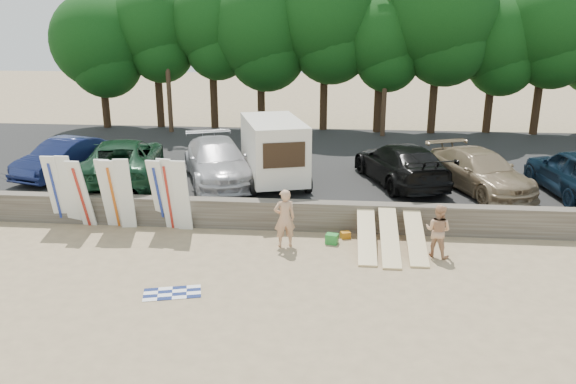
# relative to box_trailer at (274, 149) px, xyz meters

# --- Properties ---
(ground) EXTENTS (120.00, 120.00, 0.00)m
(ground) POSITION_rel_box_trailer_xyz_m (2.89, -5.95, -2.13)
(ground) COLOR tan
(ground) RESTS_ON ground
(seawall) EXTENTS (44.00, 0.50, 1.00)m
(seawall) POSITION_rel_box_trailer_xyz_m (2.89, -2.95, -1.63)
(seawall) COLOR #6B6356
(seawall) RESTS_ON ground
(parking_lot) EXTENTS (44.00, 14.50, 0.70)m
(parking_lot) POSITION_rel_box_trailer_xyz_m (2.89, 4.55, -1.78)
(parking_lot) COLOR #282828
(parking_lot) RESTS_ON ground
(treeline) EXTENTS (34.36, 6.67, 9.48)m
(treeline) POSITION_rel_box_trailer_xyz_m (3.69, 11.48, 4.26)
(treeline) COLOR #382616
(treeline) RESTS_ON parking_lot
(utility_poles) EXTENTS (25.80, 0.26, 9.00)m
(utility_poles) POSITION_rel_box_trailer_xyz_m (4.89, 10.05, 3.29)
(utility_poles) COLOR #473321
(utility_poles) RESTS_ON parking_lot
(box_trailer) EXTENTS (3.18, 4.43, 2.56)m
(box_trailer) POSITION_rel_box_trailer_xyz_m (0.00, 0.00, 0.00)
(box_trailer) COLOR silver
(box_trailer) RESTS_ON parking_lot
(car_0) EXTENTS (2.82, 4.84, 1.51)m
(car_0) POSITION_rel_box_trailer_xyz_m (-8.76, 0.54, -0.68)
(car_0) COLOR #141D48
(car_0) RESTS_ON parking_lot
(car_1) EXTENTS (4.11, 6.56, 1.69)m
(car_1) POSITION_rel_box_trailer_xyz_m (-6.05, 0.03, -0.59)
(car_1) COLOR #12331E
(car_1) RESTS_ON parking_lot
(car_2) EXTENTS (4.11, 6.05, 1.63)m
(car_2) POSITION_rel_box_trailer_xyz_m (-2.29, 0.32, -0.62)
(car_2) COLOR #B6B5BB
(car_2) RESTS_ON parking_lot
(car_3) EXTENTS (3.86, 5.97, 1.61)m
(car_3) POSITION_rel_box_trailer_xyz_m (4.92, 0.60, -0.63)
(car_3) COLOR black
(car_3) RESTS_ON parking_lot
(car_4) EXTENTS (3.86, 5.57, 1.50)m
(car_4) POSITION_rel_box_trailer_xyz_m (7.81, -0.00, -0.69)
(car_4) COLOR #8C7659
(car_4) RESTS_ON parking_lot
(surfboard_upright_0) EXTENTS (0.51, 0.60, 2.56)m
(surfboard_upright_0) POSITION_rel_box_trailer_xyz_m (-7.19, -3.36, -0.86)
(surfboard_upright_0) COLOR white
(surfboard_upright_0) RESTS_ON ground
(surfboard_upright_1) EXTENTS (0.52, 0.54, 2.57)m
(surfboard_upright_1) POSITION_rel_box_trailer_xyz_m (-6.69, -3.36, -0.85)
(surfboard_upright_1) COLOR white
(surfboard_upright_1) RESTS_ON ground
(surfboard_upright_2) EXTENTS (0.55, 0.85, 2.50)m
(surfboard_upright_2) POSITION_rel_box_trailer_xyz_m (-6.15, -3.60, -0.88)
(surfboard_upright_2) COLOR white
(surfboard_upright_2) RESTS_ON ground
(surfboard_upright_3) EXTENTS (0.51, 0.69, 2.54)m
(surfboard_upright_3) POSITION_rel_box_trailer_xyz_m (-5.24, -3.49, -0.87)
(surfboard_upright_3) COLOR white
(surfboard_upright_3) RESTS_ON ground
(surfboard_upright_4) EXTENTS (0.54, 0.78, 2.52)m
(surfboard_upright_4) POSITION_rel_box_trailer_xyz_m (-5.06, -3.52, -0.87)
(surfboard_upright_4) COLOR white
(surfboard_upright_4) RESTS_ON ground
(surfboard_upright_5) EXTENTS (0.57, 0.62, 2.56)m
(surfboard_upright_5) POSITION_rel_box_trailer_xyz_m (-4.63, -3.55, -0.85)
(surfboard_upright_5) COLOR white
(surfboard_upright_5) RESTS_ON ground
(surfboard_upright_6) EXTENTS (0.57, 0.81, 2.52)m
(surfboard_upright_6) POSITION_rel_box_trailer_xyz_m (-3.51, -3.38, -0.87)
(surfboard_upright_6) COLOR white
(surfboard_upright_6) RESTS_ON ground
(surfboard_upright_7) EXTENTS (0.57, 0.59, 2.57)m
(surfboard_upright_7) POSITION_rel_box_trailer_xyz_m (-3.17, -3.44, -0.85)
(surfboard_upright_7) COLOR white
(surfboard_upright_7) RESTS_ON ground
(surfboard_upright_8) EXTENTS (0.51, 0.60, 2.56)m
(surfboard_upright_8) POSITION_rel_box_trailer_xyz_m (-2.67, -3.58, -0.86)
(surfboard_upright_8) COLOR white
(surfboard_upright_8) RESTS_ON ground
(surfboard_low_0) EXTENTS (0.56, 2.89, 0.94)m
(surfboard_low_0) POSITION_rel_box_trailer_xyz_m (3.45, -4.42, -1.66)
(surfboard_low_0) COLOR beige
(surfboard_low_0) RESTS_ON ground
(surfboard_low_1) EXTENTS (0.56, 2.88, 0.98)m
(surfboard_low_1) POSITION_rel_box_trailer_xyz_m (4.14, -4.56, -1.65)
(surfboard_low_1) COLOR beige
(surfboard_low_1) RESTS_ON ground
(surfboard_low_2) EXTENTS (0.56, 2.88, 0.96)m
(surfboard_low_2) POSITION_rel_box_trailer_xyz_m (4.95, -4.36, -1.65)
(surfboard_low_2) COLOR beige
(surfboard_low_2) RESTS_ON ground
(beachgoer_a) EXTENTS (0.79, 0.64, 1.89)m
(beachgoer_a) POSITION_rel_box_trailer_xyz_m (0.87, -4.50, -1.19)
(beachgoer_a) COLOR tan
(beachgoer_a) RESTS_ON ground
(beachgoer_b) EXTENTS (1.00, 0.93, 1.64)m
(beachgoer_b) POSITION_rel_box_trailer_xyz_m (5.56, -4.82, -1.31)
(beachgoer_b) COLOR tan
(beachgoer_b) RESTS_ON ground
(cooler) EXTENTS (0.44, 0.38, 0.32)m
(cooler) POSITION_rel_box_trailer_xyz_m (2.36, -4.14, -1.97)
(cooler) COLOR #268C32
(cooler) RESTS_ON ground
(gear_bag) EXTENTS (0.36, 0.33, 0.22)m
(gear_bag) POSITION_rel_box_trailer_xyz_m (2.80, -3.64, -2.02)
(gear_bag) COLOR #C27716
(gear_bag) RESTS_ON ground
(beach_towel) EXTENTS (1.83, 1.83, 0.00)m
(beach_towel) POSITION_rel_box_trailer_xyz_m (-1.77, -7.97, -2.13)
(beach_towel) COLOR white
(beach_towel) RESTS_ON ground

